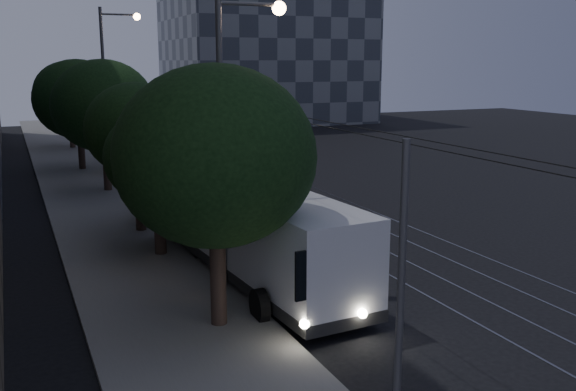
% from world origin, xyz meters
% --- Properties ---
extents(ground, '(120.00, 120.00, 0.00)m').
position_xyz_m(ground, '(0.00, 0.00, 0.00)').
color(ground, black).
rests_on(ground, ground).
extents(sidewalk, '(5.00, 90.00, 0.15)m').
position_xyz_m(sidewalk, '(-7.50, 20.00, 0.07)').
color(sidewalk, gray).
rests_on(sidewalk, ground).
extents(tram_rails, '(4.52, 90.00, 0.02)m').
position_xyz_m(tram_rails, '(2.50, 20.00, 0.01)').
color(tram_rails, gray).
rests_on(tram_rails, ground).
extents(overhead_wires, '(2.23, 90.00, 6.00)m').
position_xyz_m(overhead_wires, '(-4.97, 20.00, 3.47)').
color(overhead_wires, black).
rests_on(overhead_wires, ground).
extents(building_distant_right, '(22.00, 18.00, 24.00)m').
position_xyz_m(building_distant_right, '(18.00, 55.00, 12.00)').
color(building_distant_right, '#363B45').
rests_on(building_distant_right, ground).
extents(trolleybus, '(3.47, 12.42, 5.63)m').
position_xyz_m(trolleybus, '(-4.10, 0.91, 1.70)').
color(trolleybus, silver).
rests_on(trolleybus, ground).
extents(pickup_silver, '(4.77, 7.14, 1.82)m').
position_xyz_m(pickup_silver, '(-4.30, 11.05, 0.91)').
color(pickup_silver, '#A5A7AD').
rests_on(pickup_silver, ground).
extents(car_white_a, '(2.54, 4.16, 1.32)m').
position_xyz_m(car_white_a, '(-2.70, 16.90, 0.66)').
color(car_white_a, white).
rests_on(car_white_a, ground).
extents(car_white_b, '(3.00, 5.71, 1.58)m').
position_xyz_m(car_white_b, '(-4.16, 23.44, 0.79)').
color(car_white_b, '#BDBCC1').
rests_on(car_white_b, ground).
extents(car_white_c, '(2.02, 4.28, 1.35)m').
position_xyz_m(car_white_c, '(-4.03, 28.19, 0.68)').
color(car_white_c, '#B2B1B5').
rests_on(car_white_c, ground).
extents(car_white_d, '(2.72, 4.01, 1.27)m').
position_xyz_m(car_white_d, '(-3.46, 32.32, 0.63)').
color(car_white_d, '#B4B4B8').
rests_on(car_white_d, ground).
extents(tree_0, '(5.38, 5.38, 7.25)m').
position_xyz_m(tree_0, '(-6.50, -3.00, 4.82)').
color(tree_0, '#2E2019').
rests_on(tree_0, ground).
extents(tree_1, '(3.88, 3.88, 5.58)m').
position_xyz_m(tree_1, '(-6.50, 4.21, 3.81)').
color(tree_1, '#2E2019').
rests_on(tree_1, ground).
extents(tree_2, '(4.32, 4.32, 6.44)m').
position_xyz_m(tree_2, '(-6.50, 8.00, 4.48)').
color(tree_2, '#2E2019').
rests_on(tree_2, ground).
extents(tree_3, '(5.63, 5.63, 7.39)m').
position_xyz_m(tree_3, '(-6.50, 17.51, 4.85)').
color(tree_3, '#2E2019').
rests_on(tree_3, ground).
extents(tree_4, '(5.80, 5.80, 7.41)m').
position_xyz_m(tree_4, '(-7.00, 25.62, 4.79)').
color(tree_4, '#2E2019').
rests_on(tree_4, ground).
extents(tree_5, '(5.72, 5.72, 7.28)m').
position_xyz_m(tree_5, '(-6.50, 37.32, 4.70)').
color(tree_5, '#2E2019').
rests_on(tree_5, ground).
extents(streetlamp_near, '(2.28, 0.44, 9.34)m').
position_xyz_m(streetlamp_near, '(-5.00, -0.11, 5.66)').
color(streetlamp_near, '#525254').
rests_on(streetlamp_near, ground).
extents(streetlamp_far, '(2.52, 0.44, 10.48)m').
position_xyz_m(streetlamp_far, '(-5.28, 22.42, 6.28)').
color(streetlamp_far, '#525254').
rests_on(streetlamp_far, ground).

